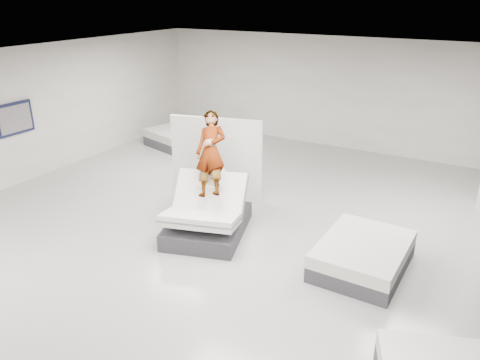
{
  "coord_description": "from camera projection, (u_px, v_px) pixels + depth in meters",
  "views": [
    {
      "loc": [
        3.89,
        -6.14,
        4.38
      ],
      "look_at": [
        -0.21,
        1.08,
        1.0
      ],
      "focal_mm": 35.0,
      "sensor_mm": 36.0,
      "label": 1
    }
  ],
  "objects": [
    {
      "name": "hero_bed",
      "position": [
        207.0,
        217.0,
        8.93
      ],
      "size": [
        1.83,
        2.13,
        1.21
      ],
      "color": "#38383D",
      "rests_on": "floor"
    },
    {
      "name": "divider_panel",
      "position": [
        216.0,
        159.0,
        10.29
      ],
      "size": [
        2.0,
        0.61,
        1.86
      ],
      "primitive_type": "cube",
      "rotation": [
        0.0,
        0.0,
        0.26
      ],
      "color": "silver",
      "rests_on": "floor"
    },
    {
      "name": "flat_bed_right_far",
      "position": [
        363.0,
        256.0,
        7.85
      ],
      "size": [
        1.39,
        1.83,
        0.49
      ],
      "color": "#38383D",
      "rests_on": "floor"
    },
    {
      "name": "person",
      "position": [
        211.0,
        169.0,
        8.91
      ],
      "size": [
        1.06,
        1.74,
        1.23
      ],
      "primitive_type": "imported",
      "rotation": [
        1.01,
        0.0,
        0.29
      ],
      "color": "slate",
      "rests_on": "hero_bed"
    },
    {
      "name": "remote",
      "position": [
        217.0,
        187.0,
        8.63
      ],
      "size": [
        0.09,
        0.15,
        0.08
      ],
      "primitive_type": "cube",
      "rotation": [
        0.35,
        0.0,
        0.29
      ],
      "color": "black",
      "rests_on": "person"
    },
    {
      "name": "room",
      "position": [
        219.0,
        170.0,
        7.77
      ],
      "size": [
        14.0,
        14.04,
        3.2
      ],
      "color": "#A3A09A",
      "rests_on": "ground"
    },
    {
      "name": "flat_bed_left_far",
      "position": [
        180.0,
        139.0,
        14.0
      ],
      "size": [
        2.13,
        1.81,
        0.5
      ],
      "color": "#38383D",
      "rests_on": "floor"
    },
    {
      "name": "wall_poster",
      "position": [
        15.0,
        119.0,
        10.89
      ],
      "size": [
        0.06,
        0.95,
        0.75
      ],
      "color": "black",
      "rests_on": "wall_left"
    }
  ]
}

